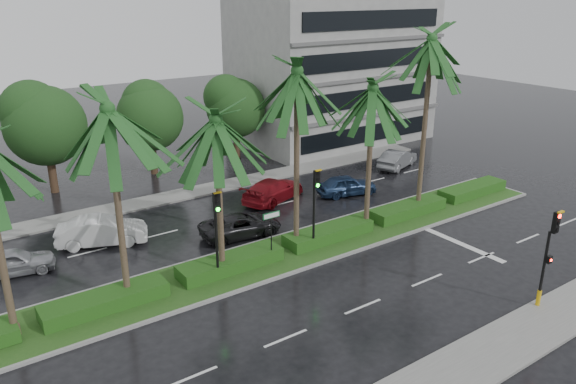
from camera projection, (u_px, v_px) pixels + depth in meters
ground at (294, 263)px, 27.66m from camera, size 120.00×120.00×0.00m
near_sidewalk at (463, 369)px, 19.80m from camera, size 40.00×2.40×0.12m
far_sidewalk at (187, 193)px, 36.86m from camera, size 40.00×2.00×0.12m
median at (283, 254)px, 28.40m from camera, size 36.00×4.00×0.15m
hedge at (282, 247)px, 28.27m from camera, size 35.20×1.40×0.60m
lane_markings at (346, 250)px, 28.97m from camera, size 34.00×13.06×0.01m
palm_row at (259, 105)px, 25.11m from camera, size 26.30×4.20×10.84m
signal_near at (548, 255)px, 22.84m from camera, size 0.34×0.45×4.36m
signal_median_left at (217, 223)px, 24.70m from camera, size 0.34×0.42×4.36m
signal_median_right at (315, 198)px, 27.68m from camera, size 0.34×0.42×4.36m
street_sign at (271, 224)px, 26.76m from camera, size 0.95×0.09×2.60m
bg_trees at (152, 113)px, 39.77m from camera, size 32.59×5.14×7.43m
building at (332, 71)px, 48.67m from camera, size 16.00×10.00×12.00m
car_silver at (13, 262)px, 26.34m from camera, size 2.16×3.94×1.27m
car_white at (102, 231)px, 29.41m from camera, size 3.20×4.86×1.51m
car_darkgrey at (241, 225)px, 30.46m from camera, size 2.60×4.70×1.25m
car_red at (273, 190)px, 35.59m from camera, size 3.62×5.28×1.42m
car_blue at (347, 185)px, 36.58m from camera, size 2.54×4.20×1.34m
car_grey at (397, 159)px, 42.22m from camera, size 2.77×4.38×1.36m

